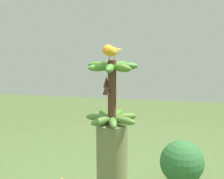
{
  "coord_description": "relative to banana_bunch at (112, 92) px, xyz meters",
  "views": [
    {
      "loc": [
        -0.26,
        1.59,
        1.48
      ],
      "look_at": [
        0.0,
        0.0,
        1.11
      ],
      "focal_mm": 48.09,
      "sensor_mm": 36.0,
      "label": 1
    }
  ],
  "objects": [
    {
      "name": "perched_bird",
      "position": [
        0.0,
        0.02,
        0.23
      ],
      "size": [
        0.09,
        0.23,
        0.09
      ],
      "color": "#C68933",
      "rests_on": "banana_bunch"
    },
    {
      "name": "banana_bunch",
      "position": [
        0.0,
        0.0,
        0.0
      ],
      "size": [
        0.29,
        0.3,
        0.36
      ],
      "color": "#4C2D1E",
      "rests_on": "banana_tree"
    },
    {
      "name": "tropical_shrub",
      "position": [
        -0.48,
        -0.87,
        -0.81
      ],
      "size": [
        0.38,
        0.38,
        0.47
      ],
      "color": "brown",
      "rests_on": "ground"
    }
  ]
}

